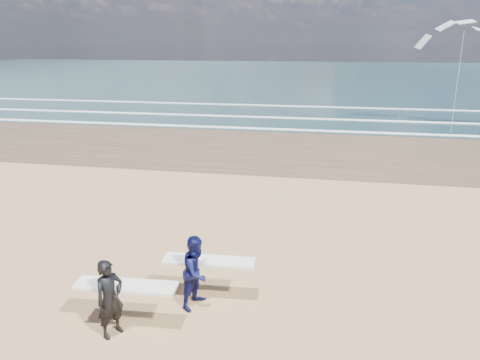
# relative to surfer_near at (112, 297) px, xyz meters

# --- Properties ---
(ocean) EXTENTS (220.00, 100.00, 0.02)m
(ocean) POSITION_rel_surfer_near_xyz_m (20.07, 71.57, -0.88)
(ocean) COLOR #1A343A
(ocean) RESTS_ON ground
(surfer_near) EXTENTS (2.23, 1.06, 1.75)m
(surfer_near) POSITION_rel_surfer_near_xyz_m (0.00, 0.00, 0.00)
(surfer_near) COLOR black
(surfer_near) RESTS_ON ground
(surfer_far) EXTENTS (2.22, 1.19, 1.77)m
(surfer_far) POSITION_rel_surfer_near_xyz_m (1.47, 1.36, -0.00)
(surfer_far) COLOR #0B0F3F
(surfer_far) RESTS_ON ground
(kite_1) EXTENTS (5.75, 4.73, 8.30)m
(kite_1) POSITION_rel_surfer_near_xyz_m (13.35, 25.04, 3.73)
(kite_1) COLOR slate
(kite_1) RESTS_ON ground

